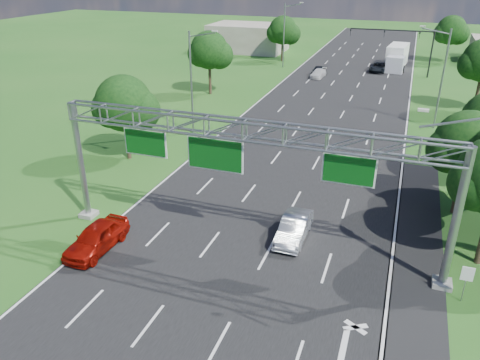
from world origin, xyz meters
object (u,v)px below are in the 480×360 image
at_px(red_coupe, 97,238).
at_px(silver_sedan, 294,228).
at_px(traffic_signal, 408,41).
at_px(box_truck, 397,57).
at_px(sign_gantry, 246,141).
at_px(regulatory_sign, 467,277).

height_order(red_coupe, silver_sedan, red_coupe).
height_order(traffic_signal, silver_sedan, traffic_signal).
distance_m(red_coupe, box_truck, 63.47).
bearing_deg(silver_sedan, red_coupe, -153.96).
bearing_deg(silver_sedan, box_truck, 87.08).
distance_m(red_coupe, silver_sedan, 12.02).
xyz_separation_m(red_coupe, silver_sedan, (10.83, 5.21, -0.08)).
height_order(traffic_signal, red_coupe, traffic_signal).
bearing_deg(red_coupe, sign_gantry, 22.89).
height_order(sign_gantry, traffic_signal, sign_gantry).
distance_m(regulatory_sign, traffic_signal, 54.37).
bearing_deg(box_truck, sign_gantry, -89.75).
bearing_deg(traffic_signal, silver_sedan, -95.17).
xyz_separation_m(red_coupe, box_truck, (14.07, 61.89, 0.89)).
distance_m(traffic_signal, red_coupe, 58.50).
relative_size(sign_gantry, box_truck, 2.44).
xyz_separation_m(sign_gantry, silver_sedan, (2.53, 1.96, -6.16)).
height_order(regulatory_sign, red_coupe, regulatory_sign).
height_order(regulatory_sign, silver_sedan, regulatory_sign).
distance_m(silver_sedan, box_truck, 56.78).
bearing_deg(regulatory_sign, red_coupe, -173.75).
xyz_separation_m(regulatory_sign, red_coupe, (-20.37, -2.23, -0.69)).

